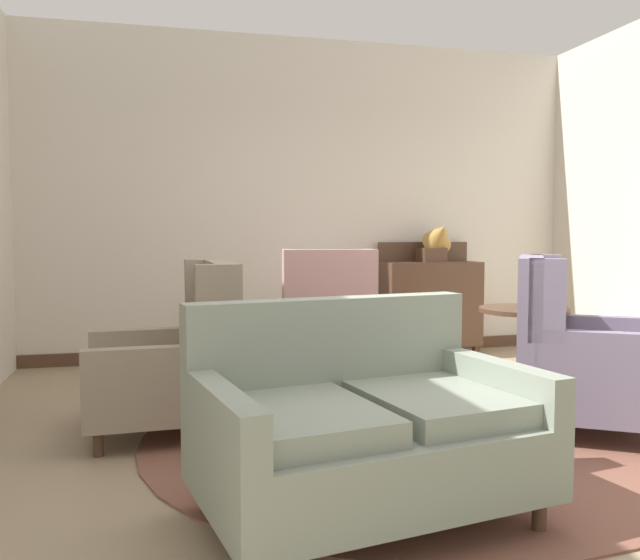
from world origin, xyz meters
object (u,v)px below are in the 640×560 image
object	(u,v)px
armchair_near_sideboard	(178,363)
sideboard	(430,302)
settee	(363,427)
side_table	(523,350)
gramophone	(438,240)
porcelain_vase	(376,333)
armchair_beside_settee	(578,360)
coffee_table	(385,369)
armchair_near_window	(326,326)

from	to	relation	value
armchair_near_sideboard	sideboard	distance (m)	3.26
settee	side_table	distance (m)	1.95
settee	gramophone	distance (m)	3.94
porcelain_vase	settee	xyz separation A→B (m)	(-0.49, -1.29, -0.20)
armchair_near_sideboard	side_table	xyz separation A→B (m)	(2.25, -0.19, 0.01)
settee	armchair_near_sideboard	bearing A→B (deg)	107.16
porcelain_vase	side_table	world-z (taller)	porcelain_vase
gramophone	armchair_beside_settee	bearing A→B (deg)	-94.32
coffee_table	gramophone	world-z (taller)	gramophone
coffee_table	settee	xyz separation A→B (m)	(-0.54, -1.25, 0.03)
armchair_near_window	gramophone	distance (m)	1.70
settee	sideboard	size ratio (longest dim) A/B	1.34
porcelain_vase	armchair_near_window	xyz separation A→B (m)	(0.01, 1.34, -0.14)
sideboard	side_table	bearing A→B (deg)	-97.57
coffee_table	armchair_near_window	bearing A→B (deg)	91.46
armchair_near_window	armchair_near_sideboard	world-z (taller)	armchair_near_window
side_table	porcelain_vase	bearing A→B (deg)	176.64
coffee_table	settee	size ratio (longest dim) A/B	0.60
armchair_near_sideboard	sideboard	size ratio (longest dim) A/B	0.92
coffee_table	armchair_beside_settee	world-z (taller)	armchair_beside_settee
settee	sideboard	xyz separation A→B (m)	(1.81, 3.47, 0.14)
coffee_table	porcelain_vase	world-z (taller)	porcelain_vase
settee	armchair_beside_settee	bearing A→B (deg)	17.04
coffee_table	armchair_near_window	xyz separation A→B (m)	(-0.04, 1.38, 0.09)
sideboard	gramophone	bearing A→B (deg)	-61.87
coffee_table	armchair_beside_settee	bearing A→B (deg)	-19.57
armchair_beside_settee	gramophone	distance (m)	2.64
side_table	armchair_near_sideboard	bearing A→B (deg)	175.05
porcelain_vase	armchair_near_sideboard	world-z (taller)	armchair_near_sideboard
armchair_near_window	armchair_beside_settee	size ratio (longest dim) A/B	0.91
porcelain_vase	settee	world-z (taller)	settee
coffee_table	gramophone	xyz separation A→B (m)	(1.31, 2.14, 0.80)
sideboard	coffee_table	bearing A→B (deg)	-119.65
coffee_table	gramophone	distance (m)	2.63
armchair_near_window	porcelain_vase	bearing A→B (deg)	96.05
gramophone	armchair_near_sideboard	bearing A→B (deg)	-142.88
armchair_beside_settee	side_table	size ratio (longest dim) A/B	1.65
coffee_table	sideboard	world-z (taller)	sideboard
porcelain_vase	armchair_beside_settee	world-z (taller)	armchair_beside_settee
armchair_near_sideboard	side_table	bearing A→B (deg)	82.79
sideboard	gramophone	distance (m)	0.64
armchair_near_window	armchair_beside_settee	distance (m)	2.12
armchair_near_window	sideboard	distance (m)	1.55
armchair_near_window	coffee_table	bearing A→B (deg)	98.07
coffee_table	gramophone	bearing A→B (deg)	58.51
porcelain_vase	armchair_beside_settee	xyz separation A→B (m)	(1.17, -0.44, -0.14)
porcelain_vase	armchair_beside_settee	size ratio (longest dim) A/B	0.29
armchair_beside_settee	sideboard	distance (m)	2.62
porcelain_vase	armchair_near_sideboard	size ratio (longest dim) A/B	0.33
coffee_table	armchair_near_sideboard	distance (m)	1.29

